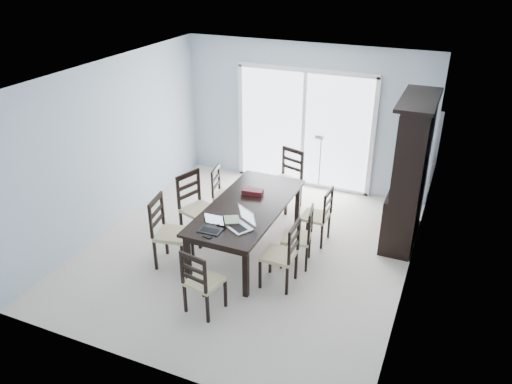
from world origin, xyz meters
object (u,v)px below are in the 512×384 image
dining_table (248,210)px  chair_right_mid (303,231)px  chair_right_near (286,248)px  chair_end_far (288,172)px  chair_left_mid (194,199)px  hot_tub (301,138)px  chair_left_far (222,188)px  laptop_silver (238,224)px  chair_left_near (165,224)px  chair_end_near (199,276)px  game_box (253,192)px  cell_phone (207,237)px  china_hutch (410,174)px  laptop_dark (210,228)px  chair_right_far (321,210)px

dining_table → chair_right_mid: (0.84, -0.03, -0.13)m
chair_right_near → chair_end_far: chair_end_far is taller
chair_left_mid → hot_tub: size_ratio=0.53×
hot_tub → chair_end_far: bearing=-77.5°
chair_left_far → laptop_silver: chair_left_far is taller
chair_left_near → chair_right_near: chair_left_near is taller
chair_end_near → hot_tub: (-0.43, 5.02, -0.04)m
chair_left_near → chair_left_mid: (0.01, 0.79, 0.02)m
chair_left_mid → chair_right_mid: (1.74, -0.07, -0.09)m
dining_table → chair_left_near: bearing=-140.6°
chair_right_mid → laptop_silver: chair_right_mid is taller
game_box → cell_phone: bearing=-92.1°
china_hutch → chair_end_far: china_hutch is taller
chair_left_near → chair_left_far: 1.47m
dining_table → cell_phone: cell_phone is taller
china_hutch → laptop_dark: 3.03m
chair_right_far → chair_left_far: bearing=88.9°
dining_table → chair_right_mid: size_ratio=2.16×
chair_end_near → cell_phone: size_ratio=8.69×
dining_table → chair_right_far: (0.91, 0.63, -0.13)m
chair_end_far → chair_right_mid: bearing=134.7°
chair_end_far → game_box: size_ratio=3.86×
china_hutch → chair_right_far: bearing=-151.0°
game_box → chair_right_near: bearing=-46.9°
china_hutch → chair_left_far: size_ratio=2.15×
dining_table → game_box: bearing=101.3°
chair_right_far → hot_tub: (-1.28, 2.87, -0.04)m
china_hutch → cell_phone: size_ratio=18.58×
cell_phone → china_hutch: bearing=56.6°
chair_end_far → chair_right_near: bearing=127.4°
chair_right_far → cell_phone: (-1.02, -1.62, 0.22)m
dining_table → china_hutch: (2.02, 1.25, 0.40)m
chair_right_near → chair_right_far: 1.22m
dining_table → hot_tub: hot_tub is taller
china_hutch → chair_right_mid: china_hutch is taller
chair_right_far → chair_left_mid: bearing=110.0°
chair_right_far → game_box: 1.05m
chair_left_mid → chair_right_mid: size_ratio=1.17×
chair_end_near → china_hutch: bearing=65.1°
chair_right_near → hot_tub: size_ratio=0.48×
cell_phone → hot_tub: bearing=103.5°
chair_end_near → laptop_silver: (0.09, 0.89, 0.27)m
dining_table → chair_right_far: bearing=34.8°
chair_left_near → cell_phone: (0.79, -0.25, 0.14)m
chair_right_near → hot_tub: chair_right_near is taller
chair_right_mid → hot_tub: bearing=8.4°
dining_table → china_hutch: size_ratio=1.00×
dining_table → hot_tub: bearing=96.2°
chair_right_near → laptop_dark: size_ratio=3.63×
chair_right_far → laptop_silver: chair_right_far is taller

